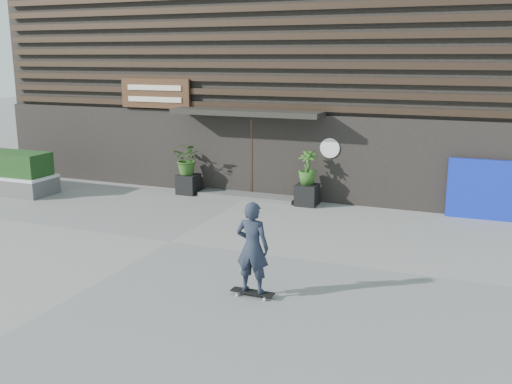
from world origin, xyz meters
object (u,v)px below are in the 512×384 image
at_px(planter_pot_left, 188,184).
at_px(planter_pot_right, 307,195).
at_px(skateboarder, 252,248).
at_px(raised_bed, 2,184).
at_px(blue_tarp, 481,189).

bearing_deg(planter_pot_left, planter_pot_right, 0.00).
xyz_separation_m(planter_pot_right, skateboarder, (1.03, -6.57, 0.60)).
bearing_deg(planter_pot_right, raised_bed, -168.45).
bearing_deg(raised_bed, planter_pot_left, 19.02).
xyz_separation_m(planter_pot_left, raised_bed, (-5.54, -1.91, -0.05)).
bearing_deg(skateboarder, planter_pot_left, 126.33).
xyz_separation_m(planter_pot_left, skateboarder, (4.83, -6.57, 0.60)).
relative_size(planter_pot_left, raised_bed, 0.17).
height_order(planter_pot_left, raised_bed, planter_pot_left).
xyz_separation_m(planter_pot_left, planter_pot_right, (3.80, 0.00, 0.00)).
bearing_deg(skateboarder, raised_bed, 155.80).
relative_size(raised_bed, skateboarder, 2.03).
bearing_deg(raised_bed, planter_pot_right, 11.55).
xyz_separation_m(raised_bed, skateboarder, (10.36, -4.66, 0.65)).
bearing_deg(blue_tarp, skateboarder, -118.35).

